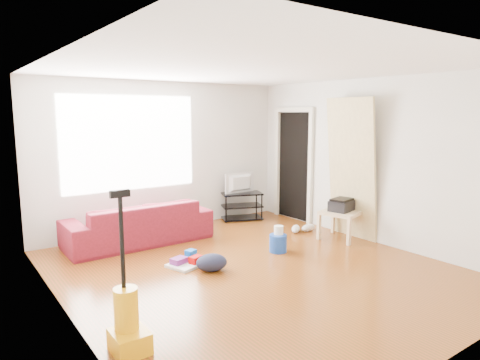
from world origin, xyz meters
TOP-DOWN VIEW (x-y plane):
  - room at (0.07, 0.15)m, footprint 4.51×5.01m
  - sofa at (-0.74, 1.95)m, footprint 2.18×0.85m
  - tv_stand at (1.41, 2.22)m, footprint 0.84×0.66m
  - tv at (1.41, 2.22)m, footprint 0.64×0.08m
  - side_table at (1.95, 0.29)m, footprint 0.68×0.68m
  - printer at (1.95, 0.29)m, footprint 0.44×0.37m
  - bucket at (0.72, 0.38)m, footprint 0.29×0.29m
  - toilet_paper at (0.74, 0.39)m, footprint 0.13×0.13m
  - cleaning_tray at (-0.61, 0.66)m, footprint 0.55×0.49m
  - backpack at (-0.46, 0.29)m, footprint 0.47×0.43m
  - sneakers at (1.73, 0.93)m, footprint 0.54×0.29m
  - vacuum at (-2.00, -0.86)m, footprint 0.29×0.33m
  - door_panel at (2.13, 0.27)m, footprint 0.28×0.89m

SIDE VIEW (x-z plane):
  - sofa at x=-0.74m, z-range -0.32..0.32m
  - bucket at x=0.72m, z-range -0.13..0.13m
  - backpack at x=-0.46m, z-range -0.11..0.11m
  - door_panel at x=2.13m, z-range -1.11..1.11m
  - cleaning_tray at x=-0.61m, z-range -0.03..0.13m
  - sneakers at x=1.73m, z-range 0.00..0.12m
  - toilet_paper at x=0.74m, z-range 0.13..0.25m
  - vacuum at x=-2.00m, z-range -0.43..0.93m
  - tv_stand at x=1.41m, z-range 0.01..0.52m
  - side_table at x=1.95m, z-range 0.15..0.61m
  - printer at x=1.95m, z-range 0.45..0.65m
  - tv at x=1.41m, z-range 0.51..0.87m
  - room at x=0.07m, z-range 0.00..2.51m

